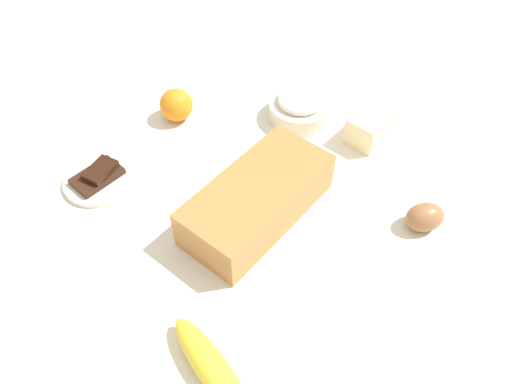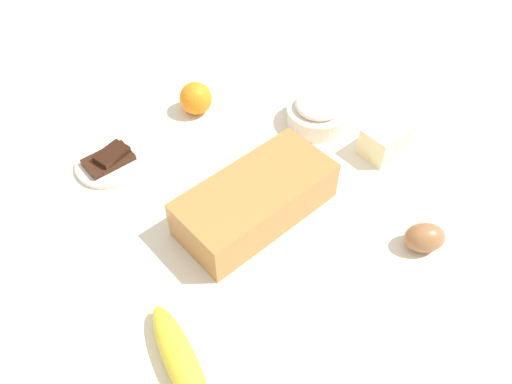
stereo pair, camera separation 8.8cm
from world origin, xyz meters
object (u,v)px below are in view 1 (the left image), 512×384
(loaf_pan, at_px, (257,199))
(butter_block, at_px, (370,127))
(egg_near_butter, at_px, (425,217))
(flour_bowl, at_px, (300,107))
(banana, at_px, (213,370))
(orange_fruit, at_px, (176,105))
(chocolate_plate, at_px, (98,178))

(loaf_pan, relative_size, butter_block, 3.27)
(egg_near_butter, bearing_deg, loaf_pan, 116.77)
(loaf_pan, distance_m, egg_near_butter, 0.29)
(egg_near_butter, bearing_deg, flour_bowl, 66.36)
(flour_bowl, relative_size, egg_near_butter, 1.87)
(butter_block, bearing_deg, banana, -178.41)
(flour_bowl, distance_m, banana, 0.57)
(orange_fruit, bearing_deg, butter_block, -67.30)
(butter_block, relative_size, chocolate_plate, 0.69)
(flour_bowl, xyz_separation_m, egg_near_butter, (-0.14, -0.32, -0.00))
(orange_fruit, xyz_separation_m, egg_near_butter, (-0.00, -0.54, -0.01))
(egg_near_butter, bearing_deg, banana, 159.14)
(banana, distance_m, orange_fruit, 0.56)
(orange_fruit, bearing_deg, banana, -137.04)
(flour_bowl, relative_size, butter_block, 1.43)
(flour_bowl, distance_m, butter_block, 0.15)
(flour_bowl, bearing_deg, butter_block, -83.31)
(flour_bowl, height_order, banana, flour_bowl)
(chocolate_plate, bearing_deg, egg_near_butter, -68.11)
(loaf_pan, height_order, egg_near_butter, loaf_pan)
(flour_bowl, height_order, butter_block, flour_bowl)
(flour_bowl, bearing_deg, banana, -163.20)
(butter_block, relative_size, egg_near_butter, 1.31)
(loaf_pan, distance_m, orange_fruit, 0.31)
(flour_bowl, xyz_separation_m, banana, (-0.55, -0.17, -0.01))
(loaf_pan, relative_size, banana, 1.55)
(flour_bowl, distance_m, orange_fruit, 0.26)
(banana, height_order, chocolate_plate, banana)
(orange_fruit, xyz_separation_m, chocolate_plate, (-0.23, 0.01, -0.02))
(banana, distance_m, butter_block, 0.57)
(banana, bearing_deg, loaf_pan, 20.10)
(flour_bowl, bearing_deg, egg_near_butter, -113.64)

